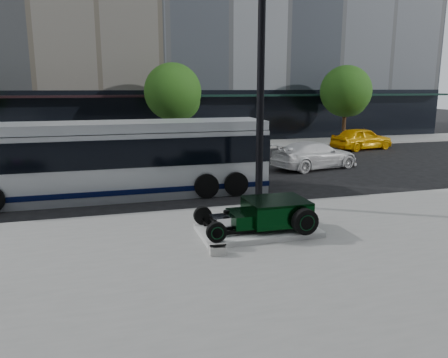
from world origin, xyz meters
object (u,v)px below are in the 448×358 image
object	(u,v)px
lamppost	(260,93)
hot_rod	(269,213)
yellow_taxi	(362,138)
transit_bus	(114,159)
white_sedan	(315,155)

from	to	relation	value
lamppost	hot_rod	bearing A→B (deg)	-104.79
lamppost	yellow_taxi	size ratio (longest dim) A/B	1.91
hot_rod	transit_bus	distance (m)	7.38
hot_rod	yellow_taxi	xyz separation A→B (m)	(12.80, 14.90, 0.06)
hot_rod	transit_bus	world-z (taller)	transit_bus
lamppost	white_sedan	bearing A→B (deg)	49.17
white_sedan	lamppost	bearing A→B (deg)	126.22
hot_rod	yellow_taxi	size ratio (longest dim) A/B	0.72
yellow_taxi	transit_bus	bearing A→B (deg)	106.91
hot_rod	transit_bus	xyz separation A→B (m)	(-4.07, 6.10, 0.79)
lamppost	white_sedan	xyz separation A→B (m)	(5.57, 6.45, -3.34)
lamppost	white_sedan	world-z (taller)	lamppost
hot_rod	lamppost	size ratio (longest dim) A/B	0.38
white_sedan	yellow_taxi	xyz separation A→B (m)	(6.47, 5.57, 0.05)
white_sedan	yellow_taxi	bearing A→B (deg)	-62.20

